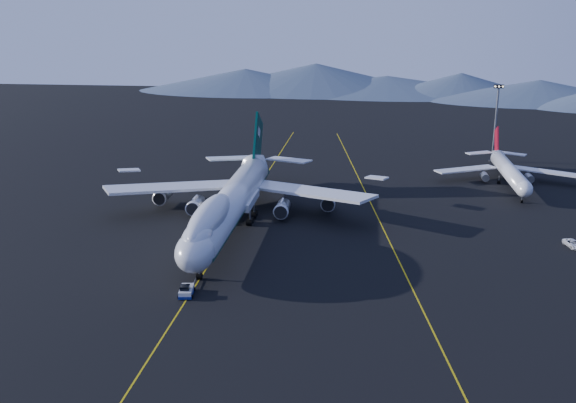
# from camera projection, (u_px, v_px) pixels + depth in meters

# --- Properties ---
(ground) EXTENTS (500.00, 500.00, 0.00)m
(ground) POSITION_uv_depth(u_px,v_px,m) (232.00, 228.00, 132.10)
(ground) COLOR black
(ground) RESTS_ON ground
(taxiway_line_main) EXTENTS (0.25, 220.00, 0.01)m
(taxiway_line_main) POSITION_uv_depth(u_px,v_px,m) (232.00, 228.00, 132.10)
(taxiway_line_main) COLOR #C3A70B
(taxiway_line_main) RESTS_ON ground
(taxiway_line_side) EXTENTS (28.08, 198.09, 0.01)m
(taxiway_line_side) POSITION_uv_depth(u_px,v_px,m) (378.00, 219.00, 138.06)
(taxiway_line_side) COLOR #C3A70B
(taxiway_line_side) RESTS_ON ground
(boeing_747) EXTENTS (59.62, 72.43, 19.37)m
(boeing_747) POSITION_uv_depth(u_px,v_px,m) (232.00, 201.00, 130.47)
(boeing_747) COLOR silver
(boeing_747) RESTS_ON ground
(pushback_tug) EXTENTS (2.80, 4.37, 1.80)m
(pushback_tug) POSITION_uv_depth(u_px,v_px,m) (187.00, 291.00, 100.95)
(pushback_tug) COLOR silver
(pushback_tug) RESTS_ON ground
(second_jet) EXTENTS (37.39, 42.24, 12.02)m
(second_jet) POSITION_uv_depth(u_px,v_px,m) (508.00, 171.00, 164.48)
(second_jet) COLOR silver
(second_jet) RESTS_ON ground
(service_van) EXTENTS (3.18, 5.16, 1.33)m
(service_van) POSITION_uv_depth(u_px,v_px,m) (573.00, 244.00, 121.35)
(service_van) COLOR white
(service_van) RESTS_ON ground
(floodlight_mast) EXTENTS (2.80, 2.10, 22.69)m
(floodlight_mast) POSITION_uv_depth(u_px,v_px,m) (495.00, 123.00, 187.09)
(floodlight_mast) COLOR black
(floodlight_mast) RESTS_ON ground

